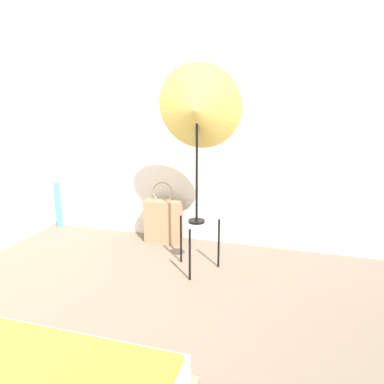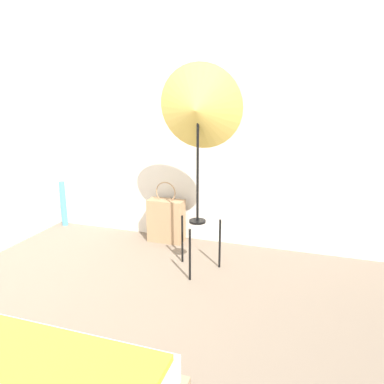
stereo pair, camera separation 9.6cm
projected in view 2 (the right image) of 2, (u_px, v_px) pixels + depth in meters
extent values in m
cube|color=silver|center=(178.00, 118.00, 3.86)|extent=(8.00, 0.05, 2.60)
cylinder|color=black|center=(190.00, 255.00, 3.15)|extent=(0.02, 0.02, 0.46)
cylinder|color=black|center=(182.00, 239.00, 3.49)|extent=(0.02, 0.02, 0.46)
cylinder|color=black|center=(220.00, 244.00, 3.38)|extent=(0.02, 0.02, 0.46)
cylinder|color=black|center=(197.00, 221.00, 3.28)|extent=(0.15, 0.15, 0.02)
cylinder|color=black|center=(198.00, 167.00, 3.16)|extent=(0.02, 0.02, 0.97)
cone|color=#D1B251|center=(198.00, 109.00, 3.03)|extent=(0.72, 0.27, 0.73)
cube|color=#9E7A56|center=(166.00, 221.00, 3.99)|extent=(0.38, 0.17, 0.46)
torus|color=#9E7A56|center=(166.00, 192.00, 3.91)|extent=(0.22, 0.01, 0.22)
cylinder|color=#4CA3D1|center=(63.00, 204.00, 4.46)|extent=(0.06, 0.06, 0.54)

